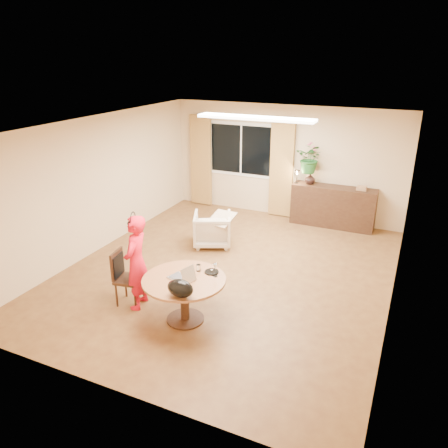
% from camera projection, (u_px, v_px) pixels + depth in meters
% --- Properties ---
extents(floor, '(6.50, 6.50, 0.00)m').
position_uv_depth(floor, '(228.00, 272.00, 7.85)').
color(floor, brown).
rests_on(floor, ground).
extents(ceiling, '(6.50, 6.50, 0.00)m').
position_uv_depth(ceiling, '(229.00, 125.00, 6.89)').
color(ceiling, white).
rests_on(ceiling, wall_back).
extents(wall_back, '(5.50, 0.00, 5.50)m').
position_uv_depth(wall_back, '(285.00, 162.00, 10.12)').
color(wall_back, beige).
rests_on(wall_back, floor).
extents(wall_left, '(0.00, 6.50, 6.50)m').
position_uv_depth(wall_left, '(99.00, 184.00, 8.43)').
color(wall_left, beige).
rests_on(wall_left, floor).
extents(wall_right, '(0.00, 6.50, 6.50)m').
position_uv_depth(wall_right, '(402.00, 229.00, 6.32)').
color(wall_right, beige).
rests_on(wall_right, floor).
extents(window, '(1.70, 0.03, 1.30)m').
position_uv_depth(window, '(241.00, 150.00, 10.46)').
color(window, white).
rests_on(window, wall_back).
extents(curtain_left, '(0.55, 0.08, 2.25)m').
position_uv_depth(curtain_left, '(201.00, 161.00, 10.93)').
color(curtain_left, olive).
rests_on(curtain_left, wall_back).
extents(curtain_right, '(0.55, 0.08, 2.25)m').
position_uv_depth(curtain_right, '(282.00, 169.00, 10.12)').
color(curtain_right, olive).
rests_on(curtain_right, wall_back).
extents(ceiling_panel, '(2.20, 0.35, 0.05)m').
position_uv_depth(ceiling_panel, '(256.00, 118.00, 7.92)').
color(ceiling_panel, white).
rests_on(ceiling_panel, ceiling).
extents(dining_table, '(1.20, 1.20, 0.68)m').
position_uv_depth(dining_table, '(184.00, 288.00, 6.25)').
color(dining_table, brown).
rests_on(dining_table, floor).
extents(dining_chair, '(0.48, 0.45, 0.87)m').
position_uv_depth(dining_chair, '(129.00, 278.00, 6.73)').
color(dining_chair, black).
rests_on(dining_chair, floor).
extents(child, '(0.61, 0.47, 1.49)m').
position_uv_depth(child, '(136.00, 262.00, 6.54)').
color(child, red).
rests_on(child, floor).
extents(laptop, '(0.41, 0.33, 0.24)m').
position_uv_depth(laptop, '(180.00, 271.00, 6.15)').
color(laptop, '#B7B7BC').
rests_on(laptop, dining_table).
extents(tumbler, '(0.09, 0.09, 0.10)m').
position_uv_depth(tumbler, '(198.00, 268.00, 6.40)').
color(tumbler, white).
rests_on(tumbler, dining_table).
extents(wine_glass, '(0.08, 0.08, 0.20)m').
position_uv_depth(wine_glass, '(215.00, 270.00, 6.23)').
color(wine_glass, white).
rests_on(wine_glass, dining_table).
extents(pot_lid, '(0.22, 0.22, 0.03)m').
position_uv_depth(pot_lid, '(212.00, 271.00, 6.37)').
color(pot_lid, white).
rests_on(pot_lid, dining_table).
extents(handbag, '(0.40, 0.26, 0.25)m').
position_uv_depth(handbag, '(180.00, 288.00, 5.70)').
color(handbag, black).
rests_on(handbag, dining_table).
extents(armchair, '(0.96, 0.98, 0.68)m').
position_uv_depth(armchair, '(212.00, 229.00, 8.83)').
color(armchair, '#BCAD95').
rests_on(armchair, floor).
extents(throw, '(0.49, 0.58, 0.03)m').
position_uv_depth(throw, '(221.00, 215.00, 8.59)').
color(throw, beige).
rests_on(throw, armchair).
extents(sideboard, '(1.84, 0.45, 0.92)m').
position_uv_depth(sideboard, '(333.00, 207.00, 9.76)').
color(sideboard, black).
rests_on(sideboard, floor).
extents(vase, '(0.27, 0.27, 0.25)m').
position_uv_depth(vase, '(310.00, 179.00, 9.76)').
color(vase, black).
rests_on(vase, sideboard).
extents(bouquet, '(0.66, 0.59, 0.66)m').
position_uv_depth(bouquet, '(310.00, 159.00, 9.60)').
color(bouquet, '#2F6325').
rests_on(bouquet, vase).
extents(book_stack, '(0.22, 0.17, 0.09)m').
position_uv_depth(book_stack, '(362.00, 188.00, 9.36)').
color(book_stack, '#865D44').
rests_on(book_stack, sideboard).
extents(desk_lamp, '(0.16, 0.16, 0.31)m').
position_uv_depth(desk_lamp, '(297.00, 176.00, 9.82)').
color(desk_lamp, black).
rests_on(desk_lamp, sideboard).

